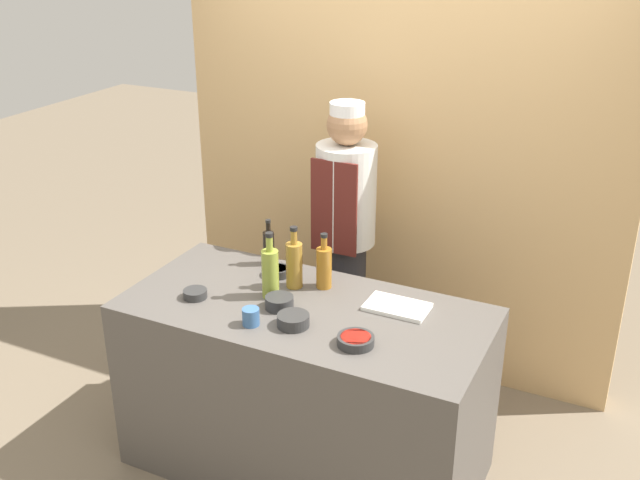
% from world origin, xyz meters
% --- Properties ---
extents(ground_plane, '(14.00, 14.00, 0.00)m').
position_xyz_m(ground_plane, '(0.00, 0.00, 0.00)').
color(ground_plane, '#756651').
extents(cabinet_wall, '(2.67, 0.18, 2.40)m').
position_xyz_m(cabinet_wall, '(0.00, 1.22, 1.20)').
color(cabinet_wall, tan).
rests_on(cabinet_wall, ground_plane).
extents(counter, '(1.73, 0.83, 0.92)m').
position_xyz_m(counter, '(0.00, 0.00, 0.46)').
color(counter, '#514C47').
rests_on(counter, ground_plane).
extents(sauce_bowl_green, '(0.12, 0.12, 0.04)m').
position_xyz_m(sauce_bowl_green, '(-0.28, 0.24, 0.94)').
color(sauce_bowl_green, '#2D2D2D').
rests_on(sauce_bowl_green, counter).
extents(sauce_bowl_orange, '(0.11, 0.11, 0.04)m').
position_xyz_m(sauce_bowl_orange, '(-0.52, -0.14, 0.94)').
color(sauce_bowl_orange, '#2D2D2D').
rests_on(sauce_bowl_orange, counter).
extents(sauce_bowl_red, '(0.16, 0.16, 0.04)m').
position_xyz_m(sauce_bowl_red, '(0.35, -0.20, 0.94)').
color(sauce_bowl_red, '#2D2D2D').
rests_on(sauce_bowl_red, counter).
extents(sauce_bowl_white, '(0.13, 0.13, 0.06)m').
position_xyz_m(sauce_bowl_white, '(-0.10, -0.06, 0.95)').
color(sauce_bowl_white, '#2D2D2D').
rests_on(sauce_bowl_white, counter).
extents(sauce_bowl_brown, '(0.15, 0.15, 0.06)m').
position_xyz_m(sauce_bowl_brown, '(0.03, -0.17, 0.95)').
color(sauce_bowl_brown, '#2D2D2D').
rests_on(sauce_bowl_brown, counter).
extents(cutting_board, '(0.29, 0.18, 0.02)m').
position_xyz_m(cutting_board, '(0.40, 0.18, 0.93)').
color(cutting_board, white).
rests_on(cutting_board, counter).
extents(bottle_soy, '(0.06, 0.06, 0.25)m').
position_xyz_m(bottle_soy, '(-0.38, 0.34, 1.02)').
color(bottle_soy, black).
rests_on(bottle_soy, counter).
extents(bottle_vinegar, '(0.08, 0.08, 0.32)m').
position_xyz_m(bottle_vinegar, '(-0.14, 0.17, 1.04)').
color(bottle_vinegar, olive).
rests_on(bottle_vinegar, counter).
extents(bottle_oil, '(0.08, 0.08, 0.33)m').
position_xyz_m(bottle_oil, '(-0.20, 0.03, 1.05)').
color(bottle_oil, olive).
rests_on(bottle_oil, counter).
extents(bottle_amber, '(0.08, 0.08, 0.29)m').
position_xyz_m(bottle_amber, '(-0.01, 0.23, 1.03)').
color(bottle_amber, '#9E661E').
rests_on(bottle_amber, counter).
extents(cup_blue, '(0.08, 0.08, 0.08)m').
position_xyz_m(cup_blue, '(-0.14, -0.25, 0.96)').
color(cup_blue, '#386093').
rests_on(cup_blue, counter).
extents(chef_center, '(0.33, 0.33, 1.71)m').
position_xyz_m(chef_center, '(-0.14, 0.77, 0.94)').
color(chef_center, '#28282D').
rests_on(chef_center, ground_plane).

